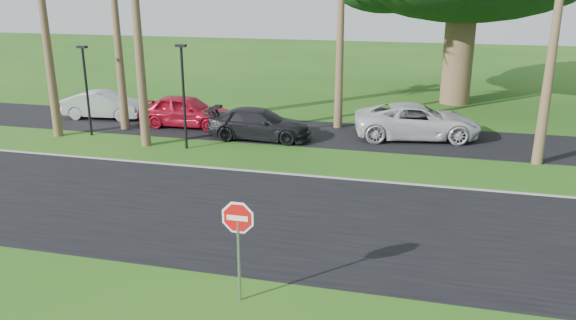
{
  "coord_description": "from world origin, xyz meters",
  "views": [
    {
      "loc": [
        4.46,
        -13.98,
        7.12
      ],
      "look_at": [
        0.3,
        2.38,
        1.8
      ],
      "focal_mm": 35.0,
      "sensor_mm": 36.0,
      "label": 1
    }
  ],
  "objects_px": {
    "stop_sign_near": "(238,231)",
    "car_minivan": "(417,122)",
    "car_silver": "(104,105)",
    "car_dark": "(260,124)",
    "car_red": "(186,111)"
  },
  "relations": [
    {
      "from": "car_dark",
      "to": "car_silver",
      "type": "bearing_deg",
      "value": 77.14
    },
    {
      "from": "car_silver",
      "to": "car_dark",
      "type": "height_order",
      "value": "car_silver"
    },
    {
      "from": "car_silver",
      "to": "car_minivan",
      "type": "relative_size",
      "value": 0.76
    },
    {
      "from": "stop_sign_near",
      "to": "car_minivan",
      "type": "distance_m",
      "value": 16.25
    },
    {
      "from": "stop_sign_near",
      "to": "car_dark",
      "type": "height_order",
      "value": "stop_sign_near"
    },
    {
      "from": "stop_sign_near",
      "to": "car_red",
      "type": "height_order",
      "value": "stop_sign_near"
    },
    {
      "from": "stop_sign_near",
      "to": "car_red",
      "type": "xyz_separation_m",
      "value": [
        -8.16,
        15.23,
        -0.95
      ]
    },
    {
      "from": "stop_sign_near",
      "to": "car_dark",
      "type": "bearing_deg",
      "value": 105.19
    },
    {
      "from": "stop_sign_near",
      "to": "car_minivan",
      "type": "height_order",
      "value": "stop_sign_near"
    },
    {
      "from": "stop_sign_near",
      "to": "car_silver",
      "type": "xyz_separation_m",
      "value": [
        -13.29,
        15.86,
        -1.04
      ]
    },
    {
      "from": "car_silver",
      "to": "car_dark",
      "type": "xyz_separation_m",
      "value": [
        9.53,
        -2.0,
        -0.02
      ]
    },
    {
      "from": "stop_sign_near",
      "to": "car_minivan",
      "type": "xyz_separation_m",
      "value": [
        3.51,
        15.83,
        -0.95
      ]
    },
    {
      "from": "stop_sign_near",
      "to": "car_silver",
      "type": "bearing_deg",
      "value": 129.96
    },
    {
      "from": "stop_sign_near",
      "to": "car_red",
      "type": "relative_size",
      "value": 0.54
    },
    {
      "from": "car_red",
      "to": "stop_sign_near",
      "type": "bearing_deg",
      "value": -152.23
    }
  ]
}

